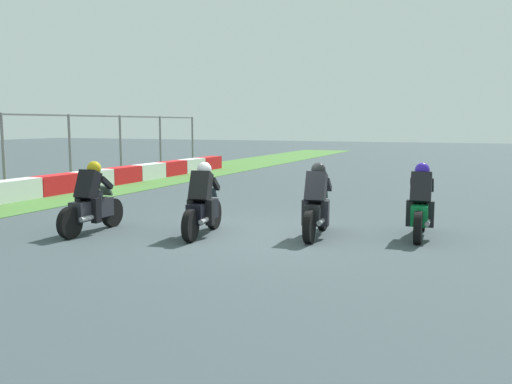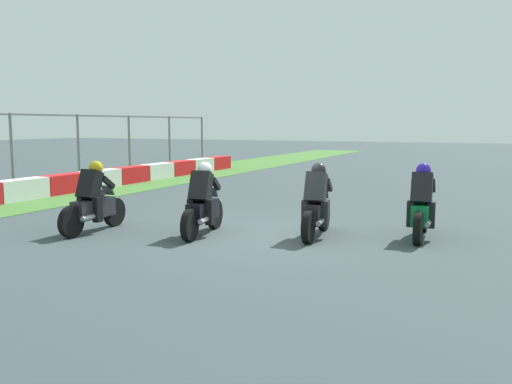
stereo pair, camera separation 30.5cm
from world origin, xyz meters
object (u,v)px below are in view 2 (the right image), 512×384
(rider_lane_a, at_px, (422,207))
(rider_lane_b, at_px, (317,206))
(rider_lane_d, at_px, (93,203))
(rider_lane_c, at_px, (203,205))

(rider_lane_a, relative_size, rider_lane_b, 1.00)
(rider_lane_d, bearing_deg, rider_lane_b, -73.39)
(rider_lane_a, xyz_separation_m, rider_lane_c, (-1.53, 4.18, 0.00))
(rider_lane_a, bearing_deg, rider_lane_c, 106.67)
(rider_lane_c, bearing_deg, rider_lane_b, -78.46)
(rider_lane_a, relative_size, rider_lane_c, 1.00)
(rider_lane_b, height_order, rider_lane_c, same)
(rider_lane_a, distance_m, rider_lane_b, 2.10)
(rider_lane_b, bearing_deg, rider_lane_c, 104.48)
(rider_lane_c, xyz_separation_m, rider_lane_d, (-0.68, 2.29, 0.00))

